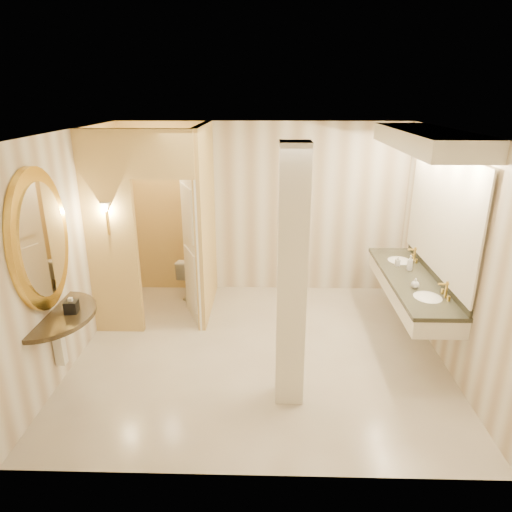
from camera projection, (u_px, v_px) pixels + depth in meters
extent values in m
plane|color=beige|center=(259.00, 351.00, 5.81)|extent=(4.50, 4.50, 0.00)
plane|color=white|center=(260.00, 132.00, 4.89)|extent=(4.50, 4.50, 0.00)
cube|color=silver|center=(262.00, 209.00, 7.23)|extent=(4.50, 0.02, 2.70)
cube|color=silver|center=(255.00, 338.00, 3.47)|extent=(4.50, 0.02, 2.70)
cube|color=silver|center=(70.00, 249.00, 5.40)|extent=(0.02, 4.00, 2.70)
cube|color=silver|center=(453.00, 253.00, 5.29)|extent=(0.02, 4.00, 2.70)
cube|color=#E9D57A|center=(206.00, 222.00, 6.54)|extent=(0.10, 1.50, 2.70)
cube|color=#E9D57A|center=(111.00, 237.00, 5.86)|extent=(0.65, 0.10, 2.70)
cube|color=#E9D57A|center=(161.00, 154.00, 5.49)|extent=(0.80, 0.10, 0.60)
cube|color=white|center=(192.00, 250.00, 6.29)|extent=(0.36, 0.76, 2.10)
cylinder|color=gold|center=(107.00, 223.00, 5.73)|extent=(0.03, 0.03, 0.30)
cone|color=white|center=(106.00, 208.00, 5.66)|extent=(0.14, 0.14, 0.14)
cube|color=white|center=(411.00, 287.00, 5.89)|extent=(0.60, 2.23, 0.24)
cube|color=black|center=(412.00, 279.00, 5.84)|extent=(0.64, 2.27, 0.05)
cube|color=black|center=(435.00, 274.00, 5.81)|extent=(0.03, 2.23, 0.10)
ellipsoid|color=white|center=(427.00, 301.00, 5.28)|extent=(0.40, 0.44, 0.15)
cylinder|color=gold|center=(446.00, 290.00, 5.23)|extent=(0.03, 0.03, 0.22)
ellipsoid|color=white|center=(399.00, 263.00, 6.42)|extent=(0.40, 0.44, 0.15)
cylinder|color=gold|center=(415.00, 255.00, 6.37)|extent=(0.03, 0.03, 0.22)
cube|color=white|center=(443.00, 215.00, 5.55)|extent=(0.03, 2.23, 1.40)
cube|color=white|center=(430.00, 140.00, 5.25)|extent=(0.75, 2.43, 0.22)
cylinder|color=black|center=(51.00, 315.00, 4.89)|extent=(1.14, 1.14, 0.05)
cube|color=white|center=(59.00, 340.00, 4.99)|extent=(0.10, 0.10, 0.60)
cylinder|color=gold|center=(40.00, 240.00, 4.60)|extent=(0.07, 1.14, 1.14)
cylinder|color=white|center=(44.00, 240.00, 4.60)|extent=(0.02, 0.91, 0.91)
cube|color=white|center=(292.00, 281.00, 4.49)|extent=(0.29, 0.29, 2.70)
cube|color=black|center=(71.00, 307.00, 4.88)|extent=(0.14, 0.14, 0.13)
imported|color=white|center=(193.00, 275.00, 7.32)|extent=(0.47, 0.70, 0.66)
imported|color=beige|center=(398.00, 261.00, 6.19)|extent=(0.06, 0.06, 0.13)
imported|color=silver|center=(415.00, 283.00, 5.49)|extent=(0.12, 0.12, 0.13)
imported|color=#C6B28C|center=(410.00, 263.00, 6.02)|extent=(0.09, 0.09, 0.21)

